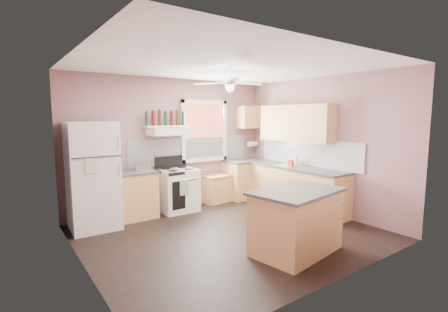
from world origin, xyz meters
TOP-DOWN VIEW (x-y plane):
  - floor at (0.00, 0.00)m, footprint 4.50×4.50m
  - ceiling at (0.00, 0.00)m, footprint 4.50×4.50m
  - wall_back at (0.00, 2.02)m, footprint 4.50×0.05m
  - wall_right at (2.27, 0.00)m, footprint 0.05×4.00m
  - wall_left at (-2.27, 0.00)m, footprint 0.05×4.00m
  - backsplash_back at (0.45, 1.99)m, footprint 2.90×0.03m
  - backsplash_right at (2.23, 0.30)m, footprint 0.03×2.60m
  - window_view at (0.75, 1.98)m, footprint 1.00×0.02m
  - window_frame at (0.75, 1.96)m, footprint 1.16×0.07m
  - refrigerator at (-1.75, 1.55)m, footprint 0.80×0.78m
  - base_cabinet_left at (-1.06, 1.70)m, footprint 0.90×0.60m
  - counter_left at (-1.06, 1.70)m, footprint 0.92×0.62m
  - toaster at (-0.80, 1.72)m, footprint 0.30×0.21m
  - stove at (-0.09, 1.64)m, footprint 0.74×0.67m
  - range_hood at (-0.23, 1.75)m, footprint 0.78×0.50m
  - bottle_shelf at (-0.23, 1.87)m, footprint 0.90×0.26m
  - cart at (0.92, 1.75)m, footprint 0.64×0.47m
  - base_cabinet_corner at (1.75, 1.70)m, footprint 1.00×0.60m
  - base_cabinet_right at (1.95, 0.30)m, footprint 0.60×2.20m
  - counter_corner at (1.75, 1.70)m, footprint 1.02×0.62m
  - counter_right at (1.94, 0.30)m, footprint 0.62×2.22m
  - sink at (1.94, 0.50)m, footprint 0.55×0.45m
  - faucet at (2.10, 0.50)m, footprint 0.03×0.03m
  - upper_cabinet_right at (2.08, 0.50)m, footprint 0.33×1.80m
  - upper_cabinet_corner at (1.95, 1.83)m, footprint 0.60×0.33m
  - paper_towel at (2.07, 1.86)m, footprint 0.26×0.12m
  - island at (0.33, -1.15)m, footprint 1.35×0.97m
  - island_top at (0.33, -1.15)m, footprint 1.43×1.05m
  - ceiling_fan_hub at (0.00, 0.00)m, footprint 0.20×0.20m
  - soap_bottle at (2.04, 0.43)m, footprint 0.12×0.12m
  - red_caddy at (2.04, 0.52)m, footprint 0.19×0.14m
  - wine_bottles at (-0.23, 1.87)m, footprint 0.86×0.06m

SIDE VIEW (x-z plane):
  - floor at x=0.00m, z-range 0.00..0.00m
  - cart at x=0.92m, z-range 0.00..0.60m
  - base_cabinet_left at x=-1.06m, z-range 0.00..0.86m
  - stove at x=-0.09m, z-range 0.00..0.86m
  - base_cabinet_corner at x=1.75m, z-range 0.00..0.86m
  - base_cabinet_right at x=1.95m, z-range 0.00..0.86m
  - island at x=0.33m, z-range 0.00..0.86m
  - counter_left at x=-1.06m, z-range 0.86..0.90m
  - counter_corner at x=1.75m, z-range 0.86..0.90m
  - counter_right at x=1.94m, z-range 0.86..0.90m
  - island_top at x=0.33m, z-range 0.86..0.90m
  - sink at x=1.94m, z-range 0.88..0.91m
  - refrigerator at x=-1.75m, z-range 0.00..1.84m
  - red_caddy at x=2.04m, z-range 0.90..1.00m
  - faucet at x=2.10m, z-range 0.90..1.04m
  - toaster at x=-0.80m, z-range 0.90..1.08m
  - soap_bottle at x=2.04m, z-range 0.90..1.17m
  - backsplash_back at x=0.45m, z-range 0.90..1.45m
  - backsplash_right at x=2.23m, z-range 0.90..1.45m
  - paper_towel at x=2.07m, z-range 1.19..1.31m
  - wall_back at x=0.00m, z-range 0.00..2.70m
  - wall_right at x=2.27m, z-range 0.00..2.70m
  - wall_left at x=-2.27m, z-range 0.00..2.70m
  - window_view at x=0.75m, z-range 1.00..2.20m
  - window_frame at x=0.75m, z-range 0.92..2.28m
  - range_hood at x=-0.23m, z-range 1.55..1.69m
  - bottle_shelf at x=-0.23m, z-range 1.71..1.73m
  - upper_cabinet_right at x=2.08m, z-range 1.40..2.16m
  - wine_bottles at x=-0.23m, z-range 1.72..2.03m
  - upper_cabinet_corner at x=1.95m, z-range 1.64..2.16m
  - ceiling_fan_hub at x=0.00m, z-range 2.41..2.49m
  - ceiling at x=0.00m, z-range 2.70..2.70m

